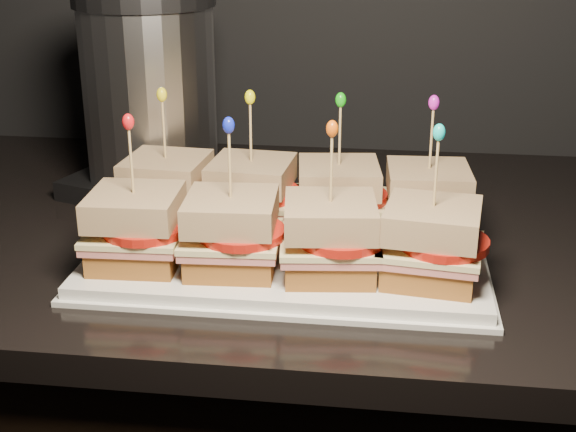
# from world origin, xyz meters

# --- Properties ---
(granite_slab) EXTENTS (2.54, 0.68, 0.03)m
(granite_slab) POSITION_xyz_m (-0.75, 1.67, 0.89)
(granite_slab) COLOR black
(granite_slab) RESTS_ON cabinet
(platter) EXTENTS (0.43, 0.26, 0.02)m
(platter) POSITION_xyz_m (-1.05, 1.55, 0.92)
(platter) COLOR white
(platter) RESTS_ON granite_slab
(platter_rim) EXTENTS (0.44, 0.28, 0.01)m
(platter_rim) POSITION_xyz_m (-1.05, 1.55, 0.91)
(platter_rim) COLOR white
(platter_rim) RESTS_ON granite_slab
(sandwich_0_bread_bot) EXTENTS (0.10, 0.10, 0.02)m
(sandwich_0_bread_bot) POSITION_xyz_m (-1.20, 1.61, 0.94)
(sandwich_0_bread_bot) COLOR #5C3811
(sandwich_0_bread_bot) RESTS_ON platter
(sandwich_0_ham) EXTENTS (0.10, 0.10, 0.01)m
(sandwich_0_ham) POSITION_xyz_m (-1.20, 1.61, 0.96)
(sandwich_0_ham) COLOR #CC5F61
(sandwich_0_ham) RESTS_ON sandwich_0_bread_bot
(sandwich_0_cheese) EXTENTS (0.11, 0.10, 0.01)m
(sandwich_0_cheese) POSITION_xyz_m (-1.20, 1.61, 0.97)
(sandwich_0_cheese) COLOR beige
(sandwich_0_cheese) RESTS_ON sandwich_0_ham
(sandwich_0_tomato) EXTENTS (0.09, 0.09, 0.01)m
(sandwich_0_tomato) POSITION_xyz_m (-1.19, 1.60, 0.97)
(sandwich_0_tomato) COLOR red
(sandwich_0_tomato) RESTS_ON sandwich_0_cheese
(sandwich_0_bread_top) EXTENTS (0.10, 0.10, 0.03)m
(sandwich_0_bread_top) POSITION_xyz_m (-1.20, 1.61, 0.99)
(sandwich_0_bread_top) COLOR brown
(sandwich_0_bread_top) RESTS_ON sandwich_0_tomato
(sandwich_0_pick) EXTENTS (0.00, 0.00, 0.09)m
(sandwich_0_pick) POSITION_xyz_m (-1.20, 1.61, 1.04)
(sandwich_0_pick) COLOR tan
(sandwich_0_pick) RESTS_ON sandwich_0_bread_top
(sandwich_0_frill) EXTENTS (0.01, 0.01, 0.02)m
(sandwich_0_frill) POSITION_xyz_m (-1.20, 1.61, 1.08)
(sandwich_0_frill) COLOR yellow
(sandwich_0_frill) RESTS_ON sandwich_0_pick
(sandwich_1_bread_bot) EXTENTS (0.10, 0.10, 0.02)m
(sandwich_1_bread_bot) POSITION_xyz_m (-1.10, 1.61, 0.94)
(sandwich_1_bread_bot) COLOR #5C3811
(sandwich_1_bread_bot) RESTS_ON platter
(sandwich_1_ham) EXTENTS (0.11, 0.10, 0.01)m
(sandwich_1_ham) POSITION_xyz_m (-1.10, 1.61, 0.96)
(sandwich_1_ham) COLOR #CC5F61
(sandwich_1_ham) RESTS_ON sandwich_1_bread_bot
(sandwich_1_cheese) EXTENTS (0.11, 0.10, 0.01)m
(sandwich_1_cheese) POSITION_xyz_m (-1.10, 1.61, 0.97)
(sandwich_1_cheese) COLOR beige
(sandwich_1_cheese) RESTS_ON sandwich_1_ham
(sandwich_1_tomato) EXTENTS (0.09, 0.09, 0.01)m
(sandwich_1_tomato) POSITION_xyz_m (-1.09, 1.60, 0.97)
(sandwich_1_tomato) COLOR red
(sandwich_1_tomato) RESTS_ON sandwich_1_cheese
(sandwich_1_bread_top) EXTENTS (0.10, 0.10, 0.03)m
(sandwich_1_bread_top) POSITION_xyz_m (-1.10, 1.61, 0.99)
(sandwich_1_bread_top) COLOR brown
(sandwich_1_bread_top) RESTS_ON sandwich_1_tomato
(sandwich_1_pick) EXTENTS (0.00, 0.00, 0.09)m
(sandwich_1_pick) POSITION_xyz_m (-1.10, 1.61, 1.04)
(sandwich_1_pick) COLOR tan
(sandwich_1_pick) RESTS_ON sandwich_1_bread_top
(sandwich_1_frill) EXTENTS (0.01, 0.01, 0.02)m
(sandwich_1_frill) POSITION_xyz_m (-1.10, 1.61, 1.08)
(sandwich_1_frill) COLOR #E6E205
(sandwich_1_frill) RESTS_ON sandwich_1_pick
(sandwich_2_bread_bot) EXTENTS (0.10, 0.10, 0.02)m
(sandwich_2_bread_bot) POSITION_xyz_m (-1.00, 1.61, 0.94)
(sandwich_2_bread_bot) COLOR #5C3811
(sandwich_2_bread_bot) RESTS_ON platter
(sandwich_2_ham) EXTENTS (0.11, 0.11, 0.01)m
(sandwich_2_ham) POSITION_xyz_m (-1.00, 1.61, 0.96)
(sandwich_2_ham) COLOR #CC5F61
(sandwich_2_ham) RESTS_ON sandwich_2_bread_bot
(sandwich_2_cheese) EXTENTS (0.11, 0.11, 0.01)m
(sandwich_2_cheese) POSITION_xyz_m (-1.00, 1.61, 0.97)
(sandwich_2_cheese) COLOR beige
(sandwich_2_cheese) RESTS_ON sandwich_2_ham
(sandwich_2_tomato) EXTENTS (0.09, 0.09, 0.01)m
(sandwich_2_tomato) POSITION_xyz_m (-0.99, 1.60, 0.97)
(sandwich_2_tomato) COLOR red
(sandwich_2_tomato) RESTS_ON sandwich_2_cheese
(sandwich_2_bread_top) EXTENTS (0.10, 0.10, 0.03)m
(sandwich_2_bread_top) POSITION_xyz_m (-1.00, 1.61, 0.99)
(sandwich_2_bread_top) COLOR brown
(sandwich_2_bread_top) RESTS_ON sandwich_2_tomato
(sandwich_2_pick) EXTENTS (0.00, 0.00, 0.09)m
(sandwich_2_pick) POSITION_xyz_m (-1.00, 1.61, 1.04)
(sandwich_2_pick) COLOR tan
(sandwich_2_pick) RESTS_ON sandwich_2_bread_top
(sandwich_2_frill) EXTENTS (0.01, 0.01, 0.02)m
(sandwich_2_frill) POSITION_xyz_m (-1.00, 1.61, 1.08)
(sandwich_2_frill) COLOR #13AB10
(sandwich_2_frill) RESTS_ON sandwich_2_pick
(sandwich_3_bread_bot) EXTENTS (0.09, 0.09, 0.02)m
(sandwich_3_bread_bot) POSITION_xyz_m (-0.90, 1.61, 0.94)
(sandwich_3_bread_bot) COLOR #5C3811
(sandwich_3_bread_bot) RESTS_ON platter
(sandwich_3_ham) EXTENTS (0.10, 0.10, 0.01)m
(sandwich_3_ham) POSITION_xyz_m (-0.90, 1.61, 0.96)
(sandwich_3_ham) COLOR #CC5F61
(sandwich_3_ham) RESTS_ON sandwich_3_bread_bot
(sandwich_3_cheese) EXTENTS (0.11, 0.10, 0.01)m
(sandwich_3_cheese) POSITION_xyz_m (-0.90, 1.61, 0.97)
(sandwich_3_cheese) COLOR beige
(sandwich_3_cheese) RESTS_ON sandwich_3_ham
(sandwich_3_tomato) EXTENTS (0.09, 0.09, 0.01)m
(sandwich_3_tomato) POSITION_xyz_m (-0.89, 1.60, 0.97)
(sandwich_3_tomato) COLOR red
(sandwich_3_tomato) RESTS_ON sandwich_3_cheese
(sandwich_3_bread_top) EXTENTS (0.10, 0.10, 0.03)m
(sandwich_3_bread_top) POSITION_xyz_m (-0.90, 1.61, 0.99)
(sandwich_3_bread_top) COLOR brown
(sandwich_3_bread_top) RESTS_ON sandwich_3_tomato
(sandwich_3_pick) EXTENTS (0.00, 0.00, 0.09)m
(sandwich_3_pick) POSITION_xyz_m (-0.90, 1.61, 1.04)
(sandwich_3_pick) COLOR tan
(sandwich_3_pick) RESTS_ON sandwich_3_bread_top
(sandwich_3_frill) EXTENTS (0.01, 0.01, 0.02)m
(sandwich_3_frill) POSITION_xyz_m (-0.90, 1.61, 1.08)
(sandwich_3_frill) COLOR #CF1CC1
(sandwich_3_frill) RESTS_ON sandwich_3_pick
(sandwich_4_bread_bot) EXTENTS (0.09, 0.09, 0.02)m
(sandwich_4_bread_bot) POSITION_xyz_m (-1.20, 1.49, 0.94)
(sandwich_4_bread_bot) COLOR #5C3811
(sandwich_4_bread_bot) RESTS_ON platter
(sandwich_4_ham) EXTENTS (0.10, 0.10, 0.01)m
(sandwich_4_ham) POSITION_xyz_m (-1.20, 1.49, 0.96)
(sandwich_4_ham) COLOR #CC5F61
(sandwich_4_ham) RESTS_ON sandwich_4_bread_bot
(sandwich_4_cheese) EXTENTS (0.10, 0.10, 0.01)m
(sandwich_4_cheese) POSITION_xyz_m (-1.20, 1.49, 0.97)
(sandwich_4_cheese) COLOR beige
(sandwich_4_cheese) RESTS_ON sandwich_4_ham
(sandwich_4_tomato) EXTENTS (0.09, 0.09, 0.01)m
(sandwich_4_tomato) POSITION_xyz_m (-1.19, 1.48, 0.97)
(sandwich_4_tomato) COLOR red
(sandwich_4_tomato) RESTS_ON sandwich_4_cheese
(sandwich_4_bread_top) EXTENTS (0.09, 0.09, 0.03)m
(sandwich_4_bread_top) POSITION_xyz_m (-1.20, 1.49, 0.99)
(sandwich_4_bread_top) COLOR brown
(sandwich_4_bread_top) RESTS_ON sandwich_4_tomato
(sandwich_4_pick) EXTENTS (0.00, 0.00, 0.09)m
(sandwich_4_pick) POSITION_xyz_m (-1.20, 1.49, 1.04)
(sandwich_4_pick) COLOR tan
(sandwich_4_pick) RESTS_ON sandwich_4_bread_top
(sandwich_4_frill) EXTENTS (0.01, 0.01, 0.02)m
(sandwich_4_frill) POSITION_xyz_m (-1.20, 1.49, 1.08)
(sandwich_4_frill) COLOR red
(sandwich_4_frill) RESTS_ON sandwich_4_pick
(sandwich_5_bread_bot) EXTENTS (0.09, 0.09, 0.02)m
(sandwich_5_bread_bot) POSITION_xyz_m (-1.10, 1.49, 0.94)
(sandwich_5_bread_bot) COLOR #5C3811
(sandwich_5_bread_bot) RESTS_ON platter
(sandwich_5_ham) EXTENTS (0.10, 0.10, 0.01)m
(sandwich_5_ham) POSITION_xyz_m (-1.10, 1.49, 0.96)
(sandwich_5_ham) COLOR #CC5F61
(sandwich_5_ham) RESTS_ON sandwich_5_bread_bot
(sandwich_5_cheese) EXTENTS (0.11, 0.10, 0.01)m
(sandwich_5_cheese) POSITION_xyz_m (-1.10, 1.49, 0.97)
(sandwich_5_cheese) COLOR beige
(sandwich_5_cheese) RESTS_ON sandwich_5_ham
(sandwich_5_tomato) EXTENTS (0.09, 0.09, 0.01)m
(sandwich_5_tomato) POSITION_xyz_m (-1.09, 1.48, 0.97)
(sandwich_5_tomato) COLOR red
(sandwich_5_tomato) RESTS_ON sandwich_5_cheese
(sandwich_5_bread_top) EXTENTS (0.10, 0.10, 0.03)m
(sandwich_5_bread_top) POSITION_xyz_m (-1.10, 1.49, 0.99)
(sandwich_5_bread_top) COLOR brown
(sandwich_5_bread_top) RESTS_ON sandwich_5_tomato
(sandwich_5_pick) EXTENTS (0.00, 0.00, 0.09)m
(sandwich_5_pick) POSITION_xyz_m (-1.10, 1.49, 1.04)
(sandwich_5_pick) COLOR tan
(sandwich_5_pick) RESTS_ON sandwich_5_bread_top
(sandwich_5_frill) EXTENTS (0.01, 0.01, 0.02)m
(sandwich_5_frill) POSITION_xyz_m (-1.10, 1.49, 1.08)
(sandwich_5_frill) COLOR #1324CF
(sandwich_5_frill) RESTS_ON sandwich_5_pick
(sandwich_6_bread_bot) EXTENTS (0.10, 0.10, 0.02)m
(sandwich_6_bread_bot) POSITION_xyz_m (-1.00, 1.49, 0.94)
(sandwich_6_bread_bot) COLOR #5C3811
(sandwich_6_bread_bot) RESTS_ON platter
(sandwich_6_ham) EXTENTS (0.11, 0.11, 0.01)m
(sandwich_6_ham) POSITION_xyz_m (-1.00, 1.49, 0.96)
(sandwich_6_ham) COLOR #CC5F61
(sandwich_6_ham) RESTS_ON sandwich_6_bread_bot
(sandwich_6_cheese) EXTENTS (0.11, 0.11, 0.01)m
(sandwich_6_cheese) POSITION_xyz_m (-1.00, 1.49, 0.97)
(sandwich_6_cheese) COLOR beige
(sandwich_6_cheese) RESTS_ON sandwich_6_ham
(sandwich_6_tomato) EXTENTS (0.09, 0.09, 0.01)m
(sandwich_6_tomato) POSITION_xyz_m (-0.99, 1.48, 0.97)
(sandwich_6_tomato) COLOR red
(sandwich_6_tomato) RESTS_ON sandwich_6_cheese
(sandwich_6_bread_top) EXTENTS (0.10, 0.10, 0.03)m
(sandwich_6_bread_top) POSITION_xyz_m (-1.00, 1.49, 0.99)
(sandwich_6_bread_top) COLOR brown
(sandwich_6_bread_top) RESTS_ON sandwich_6_tomato
(sandwich_6_pick) EXTENTS (0.00, 0.00, 0.09)m
(sandwich_6_pick) POSITION_xyz_m (-1.00, 1.49, 1.04)
(sandwich_6_pick) COLOR tan
(sandwich_6_pick) RESTS_ON sandwich_6_bread_top
(sandwich_6_frill) EXTENTS (0.01, 0.01, 0.02)m
(sandwich_6_frill) POSITION_xyz_m (-1.00, 1.49, 1.08)
(sandwich_6_frill) COLOR #E8580B
(sandwich_6_frill) RESTS_ON sandwich_6_pick
(sandwich_7_bread_bot) EXTENTS (0.10, 0.10, 0.02)m
(sandwich_7_bread_bot) POSITION_xyz_m (-0.90, 1.49, 0.94)
(sandwich_7_bread_bot) COLOR #5C3811
(sandwich_7_bread_bot) RESTS_ON platter
(sandwich_7_ham) EXTENTS (0.11, 0.11, 0.01)m
(sandwich_7_ham) POSITION_xyz_m (-0.90, 1.49, 0.96)
(sandwich_7_ham) COLOR #CC5F61
(sandwich_7_ham) RESTS_ON sandwich_7_bread_bot
(sandwich_7_cheese) EXTENTS (0.11, 0.11, 0.01)m
(sandwich_7_cheese) POSITION_xyz_m (-0.90, 1.49, 0.97)
(sandwich_7_cheese) COLOR beige
(sandwich_7_cheese) RESTS_ON sandwich_7_ham
(sandwich_7_tomato) EXTENTS (0.09, 0.09, 0.01)m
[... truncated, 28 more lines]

